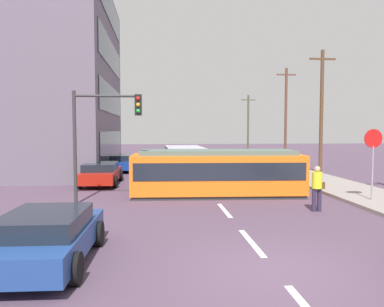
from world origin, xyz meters
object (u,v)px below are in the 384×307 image
object	(u,v)px
parked_sedan_far	(123,163)
traffic_light_mast	(103,125)
streetcar_tram	(217,172)
parked_sedan_near	(47,236)
pedestrian_crossing	(317,186)
utility_pole_distant	(248,123)
utility_pole_far	(286,113)
city_bus	(184,158)
parked_sedan_mid	(101,173)
stop_sign	(373,149)
utility_pole_mid	(321,109)

from	to	relation	value
parked_sedan_far	traffic_light_mast	xyz separation A→B (m)	(0.30, -11.94, 2.58)
streetcar_tram	parked_sedan_near	xyz separation A→B (m)	(-5.18, -8.34, -0.45)
pedestrian_crossing	utility_pole_distant	world-z (taller)	utility_pole_distant
parked_sedan_near	utility_pole_far	size ratio (longest dim) A/B	0.48
city_bus	traffic_light_mast	size ratio (longest dim) A/B	1.23
parked_sedan_mid	utility_pole_far	bearing A→B (deg)	41.48
pedestrian_crossing	utility_pole_distant	xyz separation A→B (m)	(5.64, 33.36, 2.89)
city_bus	traffic_light_mast	world-z (taller)	traffic_light_mast
stop_sign	utility_pole_far	bearing A→B (deg)	80.62
stop_sign	city_bus	bearing A→B (deg)	119.61
parked_sedan_near	parked_sedan_far	world-z (taller)	same
pedestrian_crossing	stop_sign	world-z (taller)	stop_sign
pedestrian_crossing	utility_pole_far	size ratio (longest dim) A/B	0.19
utility_pole_far	utility_pole_distant	xyz separation A→B (m)	(-0.48, 12.46, -0.68)
city_bus	utility_pole_far	distance (m)	13.11
parked_sedan_near	utility_pole_far	bearing A→B (deg)	60.60
parked_sedan_far	utility_pole_distant	size ratio (longest dim) A/B	0.56
streetcar_tram	utility_pole_far	bearing A→B (deg)	61.81
pedestrian_crossing	parked_sedan_far	bearing A→B (deg)	120.30
city_bus	parked_sedan_far	size ratio (longest dim) A/B	1.37
city_bus	parked_sedan_far	world-z (taller)	city_bus
streetcar_tram	traffic_light_mast	xyz separation A→B (m)	(-4.86, -1.49, 2.13)
city_bus	parked_sedan_mid	distance (m)	7.45
streetcar_tram	stop_sign	world-z (taller)	stop_sign
streetcar_tram	utility_pole_distant	bearing A→B (deg)	73.57
parked_sedan_near	parked_sedan_mid	distance (m)	12.32
parked_sedan_mid	traffic_light_mast	world-z (taller)	traffic_light_mast
city_bus	stop_sign	bearing A→B (deg)	-60.39
parked_sedan_near	utility_pole_distant	size ratio (longest dim) A/B	0.56
traffic_light_mast	utility_pole_mid	distance (m)	16.44
pedestrian_crossing	parked_sedan_mid	xyz separation A→B (m)	(-8.87, 7.66, -0.32)
parked_sedan_mid	city_bus	bearing A→B (deg)	48.21
utility_pole_far	utility_pole_distant	bearing A→B (deg)	92.19
parked_sedan_far	traffic_light_mast	world-z (taller)	traffic_light_mast
pedestrian_crossing	utility_pole_far	world-z (taller)	utility_pole_far
parked_sedan_mid	utility_pole_distant	distance (m)	29.69
stop_sign	parked_sedan_near	bearing A→B (deg)	-152.08
utility_pole_distant	traffic_light_mast	bearing A→B (deg)	-113.59
utility_pole_mid	pedestrian_crossing	bearing A→B (deg)	-114.73
parked_sedan_mid	utility_pole_mid	size ratio (longest dim) A/B	0.55
parked_sedan_mid	utility_pole_far	size ratio (longest dim) A/B	0.53
pedestrian_crossing	streetcar_tram	bearing A→B (deg)	130.05
city_bus	parked_sedan_mid	size ratio (longest dim) A/B	1.21
parked_sedan_near	utility_pole_mid	size ratio (longest dim) A/B	0.49
parked_sedan_mid	parked_sedan_far	xyz separation A→B (m)	(0.60, 6.49, -0.00)
traffic_light_mast	utility_pole_far	distance (m)	23.45
utility_pole_distant	utility_pole_far	bearing A→B (deg)	-87.81
parked_sedan_near	pedestrian_crossing	bearing A→B (deg)	29.30
parked_sedan_mid	parked_sedan_far	world-z (taller)	same
city_bus	streetcar_tram	bearing A→B (deg)	-85.16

